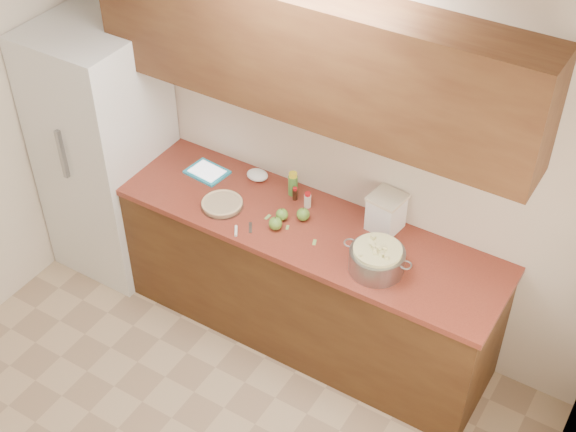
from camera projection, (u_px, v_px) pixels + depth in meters
The scene contains 20 objects.
room_shell at pixel (122, 337), 3.57m from camera, with size 3.60×3.60×3.60m.
counter_run at pixel (293, 274), 5.07m from camera, with size 2.64×0.68×0.92m.
upper_cabinets at pixel (309, 54), 4.21m from camera, with size 2.60×0.34×0.70m, color #56351A.
fridge at pixel (106, 151), 5.34m from camera, with size 0.70×0.70×1.80m, color silver.
pie at pixel (222, 204), 4.85m from camera, with size 0.26×0.26×0.04m.
colander at pixel (377, 259), 4.40m from camera, with size 0.41×0.31×0.15m.
flour_canister at pixel (386, 212), 4.65m from camera, with size 0.21×0.21×0.23m.
tablet at pixel (207, 172), 5.12m from camera, with size 0.27×0.22×0.02m.
paring_knife at pixel (238, 230), 4.69m from camera, with size 0.12×0.16×0.02m.
lemon_bottle at pixel (293, 184), 4.91m from camera, with size 0.06×0.06×0.16m.
cinnamon_shaker at pixel (308, 200), 4.84m from camera, with size 0.04×0.04×0.10m.
vanilla_bottle at pixel (295, 194), 4.90m from camera, with size 0.03×0.03×0.09m.
mixing_bowl at pixel (383, 219), 4.72m from camera, with size 0.20×0.20×0.07m.
paper_towel at pixel (257, 175), 5.06m from camera, with size 0.14×0.12×0.06m, color white.
apple_left at pixel (282, 214), 4.75m from camera, with size 0.07×0.07×0.09m.
apple_center at pixel (303, 214), 4.75m from camera, with size 0.08×0.08×0.09m.
apple_front at pixel (275, 223), 4.69m from camera, with size 0.08×0.08×0.09m.
peel_a at pixel (314, 242), 4.62m from camera, with size 0.05×0.02×0.00m, color #85B055.
peel_b at pixel (268, 217), 4.79m from camera, with size 0.05×0.02×0.00m, color #85B055.
peel_c at pixel (287, 227), 4.72m from camera, with size 0.04×0.02×0.00m, color #85B055.
Camera 1 is at (1.88, -1.64, 4.02)m, focal length 50.00 mm.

